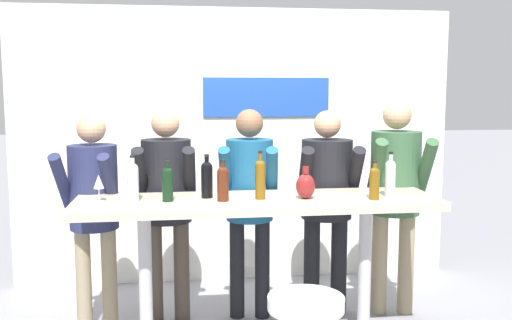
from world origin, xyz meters
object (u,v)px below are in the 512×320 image
at_px(person_center_right, 395,184).
at_px(wine_bottle_6, 223,182).
at_px(wine_bottle_4, 133,180).
at_px(wine_bottle_5, 260,177).
at_px(decorative_vase, 305,186).
at_px(wine_bottle_3, 168,183).
at_px(person_left, 167,192).
at_px(person_far_left, 93,198).
at_px(person_center, 327,191).
at_px(wine_bottle_0, 207,178).
at_px(tasting_table, 258,221).
at_px(wine_bottle_2, 375,182).
at_px(person_center_left, 250,191).
at_px(wine_glass_0, 99,183).
at_px(wine_bottle_1, 390,176).

distance_m(person_center_right, wine_bottle_6, 1.49).
bearing_deg(wine_bottle_4, wine_bottle_5, -2.32).
distance_m(wine_bottle_6, decorative_vase, 0.56).
relative_size(wine_bottle_3, wine_bottle_5, 0.83).
bearing_deg(person_left, person_far_left, -167.41).
xyz_separation_m(person_center, decorative_vase, (-0.30, -0.59, 0.15)).
relative_size(wine_bottle_0, wine_bottle_5, 0.91).
xyz_separation_m(tasting_table, wine_bottle_2, (0.77, -0.15, 0.28)).
xyz_separation_m(tasting_table, wine_bottle_4, (-0.83, 0.01, 0.30)).
relative_size(person_center_left, wine_bottle_4, 5.35).
bearing_deg(person_center_left, wine_glass_0, -146.11).
xyz_separation_m(person_far_left, wine_bottle_2, (1.92, -0.59, 0.18)).
relative_size(person_far_left, wine_bottle_0, 5.42).
xyz_separation_m(person_center_left, wine_bottle_5, (0.01, -0.55, 0.19)).
distance_m(person_center, wine_bottle_3, 1.36).
relative_size(tasting_table, person_center_right, 1.44).
bearing_deg(wine_glass_0, person_far_left, 103.57).
bearing_deg(tasting_table, person_left, 139.12).
distance_m(wine_bottle_5, wine_glass_0, 1.07).
xyz_separation_m(person_center_right, decorative_vase, (-0.83, -0.51, 0.09)).
height_order(wine_bottle_0, wine_bottle_2, wine_bottle_0).
distance_m(person_left, wine_bottle_2, 1.56).
height_order(tasting_table, person_center, person_center).
relative_size(person_far_left, wine_bottle_6, 5.89).
xyz_separation_m(wine_bottle_0, wine_bottle_3, (-0.26, -0.09, -0.01)).
distance_m(person_center_right, wine_bottle_5, 1.25).
relative_size(person_left, wine_bottle_5, 5.03).
bearing_deg(tasting_table, wine_glass_0, 178.32).
bearing_deg(person_center_left, wine_bottle_4, -139.30).
relative_size(wine_bottle_3, wine_bottle_4, 0.88).
relative_size(person_center_right, wine_bottle_1, 5.45).
xyz_separation_m(person_left, wine_bottle_0, (0.28, -0.47, 0.18)).
relative_size(person_center, wine_glass_0, 9.19).
xyz_separation_m(person_center, wine_bottle_1, (0.28, -0.61, 0.20)).
relative_size(person_far_left, decorative_vase, 7.34).
bearing_deg(person_center_left, wine_bottle_0, -118.41).
height_order(wine_bottle_1, wine_bottle_5, wine_bottle_5).
xyz_separation_m(person_center_left, wine_bottle_6, (-0.25, -0.59, 0.17)).
xyz_separation_m(person_far_left, person_left, (0.53, 0.09, 0.02)).
bearing_deg(person_center_right, person_center_left, -176.12).
distance_m(person_center_left, wine_glass_0, 1.18).
height_order(wine_bottle_0, wine_bottle_5, wine_bottle_5).
xyz_separation_m(wine_bottle_2, wine_bottle_3, (-1.37, 0.12, 0.00)).
xyz_separation_m(wine_bottle_1, wine_bottle_5, (-0.89, 0.04, 0.01)).
distance_m(person_far_left, wine_bottle_5, 1.27).
bearing_deg(wine_bottle_1, person_far_left, 165.85).
relative_size(wine_bottle_3, decorative_vase, 1.23).
xyz_separation_m(wine_bottle_5, wine_glass_0, (-1.06, 0.06, -0.02)).
xyz_separation_m(wine_bottle_2, wine_bottle_4, (-1.60, 0.15, 0.02)).
bearing_deg(person_center_left, tasting_table, -81.71).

